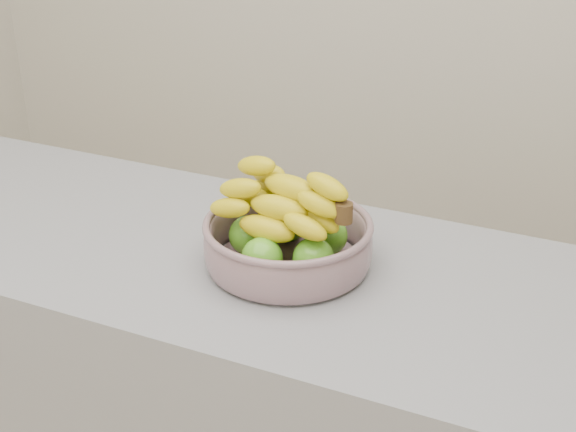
{
  "coord_description": "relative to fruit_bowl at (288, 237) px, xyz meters",
  "views": [
    {
      "loc": [
        0.6,
        -0.75,
        1.63
      ],
      "look_at": [
        0.07,
        0.41,
        1.0
      ],
      "focal_mm": 50.0,
      "sensor_mm": 36.0,
      "label": 1
    }
  ],
  "objects": [
    {
      "name": "fruit_bowl",
      "position": [
        0.0,
        0.0,
        0.0
      ],
      "size": [
        0.31,
        0.31,
        0.18
      ],
      "rotation": [
        0.0,
        0.0,
        -0.21
      ],
      "color": "#8796A2",
      "rests_on": "counter"
    }
  ]
}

